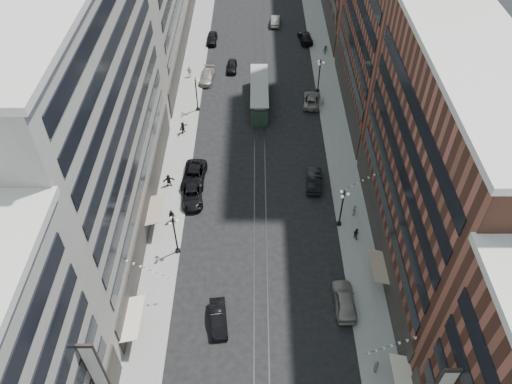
{
  "coord_description": "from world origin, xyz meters",
  "views": [
    {
      "loc": [
        -0.52,
        -6.92,
        43.82
      ],
      "look_at": [
        -0.5,
        32.48,
        5.0
      ],
      "focal_mm": 35.0,
      "sensor_mm": 36.0,
      "label": 1
    }
  ],
  "objects_px": {
    "car_5": "(219,318)",
    "car_12": "(305,37)",
    "car_2": "(192,195)",
    "pedestrian_extra_0": "(354,210)",
    "car_9": "(212,38)",
    "pedestrian_5": "(169,180)",
    "car_14": "(275,21)",
    "car_13": "(232,66)",
    "pedestrian_9": "(326,50)",
    "lamppost_se_mid": "(319,75)",
    "car_8": "(207,76)",
    "pedestrian_6": "(190,72)",
    "pedestrian_4": "(376,366)",
    "car_11": "(311,100)",
    "car_7": "(194,176)",
    "lamppost_se_far": "(342,207)",
    "pedestrian_extra_1": "(183,128)",
    "car_10": "(314,180)",
    "streetcar": "(259,95)",
    "pedestrian_2": "(172,217)",
    "car_4": "(344,300)",
    "pedestrian_7": "(356,233)",
    "pedestrian_8": "(322,101)"
  },
  "relations": [
    {
      "from": "car_12",
      "to": "pedestrian_8",
      "type": "bearing_deg",
      "value": 85.81
    },
    {
      "from": "car_13",
      "to": "car_10",
      "type": "bearing_deg",
      "value": -66.46
    },
    {
      "from": "car_12",
      "to": "car_11",
      "type": "bearing_deg",
      "value": 81.36
    },
    {
      "from": "car_13",
      "to": "pedestrian_9",
      "type": "relative_size",
      "value": 2.64
    },
    {
      "from": "car_11",
      "to": "pedestrian_5",
      "type": "relative_size",
      "value": 3.06
    },
    {
      "from": "pedestrian_5",
      "to": "car_9",
      "type": "bearing_deg",
      "value": 67.61
    },
    {
      "from": "car_9",
      "to": "car_11",
      "type": "relative_size",
      "value": 0.87
    },
    {
      "from": "lamppost_se_mid",
      "to": "pedestrian_9",
      "type": "xyz_separation_m",
      "value": [
        2.34,
        11.64,
        -2.18
      ]
    },
    {
      "from": "car_7",
      "to": "car_2",
      "type": "bearing_deg",
      "value": -85.76
    },
    {
      "from": "car_8",
      "to": "car_14",
      "type": "relative_size",
      "value": 1.11
    },
    {
      "from": "pedestrian_extra_1",
      "to": "car_13",
      "type": "bearing_deg",
      "value": 13.19
    },
    {
      "from": "lamppost_se_far",
      "to": "pedestrian_6",
      "type": "xyz_separation_m",
      "value": [
        -20.45,
        32.28,
        -2.04
      ]
    },
    {
      "from": "pedestrian_2",
      "to": "car_8",
      "type": "relative_size",
      "value": 0.36
    },
    {
      "from": "car_7",
      "to": "pedestrian_9",
      "type": "distance_m",
      "value": 37.73
    },
    {
      "from": "lamppost_se_far",
      "to": "car_13",
      "type": "xyz_separation_m",
      "value": [
        -13.7,
        34.59,
        -2.41
      ]
    },
    {
      "from": "car_14",
      "to": "pedestrian_extra_0",
      "type": "bearing_deg",
      "value": 102.75
    },
    {
      "from": "pedestrian_6",
      "to": "car_13",
      "type": "bearing_deg",
      "value": -157.77
    },
    {
      "from": "pedestrian_4",
      "to": "pedestrian_6",
      "type": "relative_size",
      "value": 0.92
    },
    {
      "from": "lamppost_se_far",
      "to": "car_5",
      "type": "bearing_deg",
      "value": -136.24
    },
    {
      "from": "lamppost_se_far",
      "to": "pedestrian_9",
      "type": "height_order",
      "value": "lamppost_se_far"
    },
    {
      "from": "lamppost_se_far",
      "to": "car_12",
      "type": "relative_size",
      "value": 1.05
    },
    {
      "from": "car_11",
      "to": "car_2",
      "type": "bearing_deg",
      "value": 58.13
    },
    {
      "from": "pedestrian_5",
      "to": "car_14",
      "type": "bearing_deg",
      "value": 54.04
    },
    {
      "from": "pedestrian_7",
      "to": "pedestrian_8",
      "type": "distance_m",
      "value": 26.06
    },
    {
      "from": "car_8",
      "to": "lamppost_se_mid",
      "type": "bearing_deg",
      "value": -5.68
    },
    {
      "from": "car_9",
      "to": "pedestrian_extra_1",
      "type": "xyz_separation_m",
      "value": [
        -2.38,
        -26.61,
        0.27
      ]
    },
    {
      "from": "pedestrian_6",
      "to": "pedestrian_4",
      "type": "bearing_deg",
      "value": 116.58
    },
    {
      "from": "car_2",
      "to": "streetcar",
      "type": "bearing_deg",
      "value": 61.19
    },
    {
      "from": "streetcar",
      "to": "pedestrian_extra_1",
      "type": "relative_size",
      "value": 6.75
    },
    {
      "from": "car_7",
      "to": "pedestrian_5",
      "type": "bearing_deg",
      "value": -159.54
    },
    {
      "from": "car_14",
      "to": "pedestrian_extra_1",
      "type": "distance_m",
      "value": 36.36
    },
    {
      "from": "car_5",
      "to": "car_12",
      "type": "bearing_deg",
      "value": 70.63
    },
    {
      "from": "pedestrian_4",
      "to": "car_7",
      "type": "height_order",
      "value": "pedestrian_4"
    },
    {
      "from": "car_2",
      "to": "pedestrian_extra_0",
      "type": "relative_size",
      "value": 3.46
    },
    {
      "from": "car_7",
      "to": "car_8",
      "type": "distance_m",
      "value": 23.75
    },
    {
      "from": "car_5",
      "to": "car_10",
      "type": "relative_size",
      "value": 0.91
    },
    {
      "from": "lamppost_se_mid",
      "to": "pedestrian_6",
      "type": "height_order",
      "value": "lamppost_se_mid"
    },
    {
      "from": "car_9",
      "to": "pedestrian_extra_0",
      "type": "bearing_deg",
      "value": -64.41
    },
    {
      "from": "car_13",
      "to": "car_14",
      "type": "bearing_deg",
      "value": 66.36
    },
    {
      "from": "car_10",
      "to": "pedestrian_7",
      "type": "relative_size",
      "value": 3.2
    },
    {
      "from": "lamppost_se_mid",
      "to": "car_8",
      "type": "bearing_deg",
      "value": 169.18
    },
    {
      "from": "car_13",
      "to": "pedestrian_9",
      "type": "distance_m",
      "value": 16.82
    },
    {
      "from": "streetcar",
      "to": "lamppost_se_mid",
      "type": "bearing_deg",
      "value": 18.62
    },
    {
      "from": "car_2",
      "to": "car_8",
      "type": "bearing_deg",
      "value": 83.38
    },
    {
      "from": "car_4",
      "to": "car_13",
      "type": "height_order",
      "value": "car_4"
    },
    {
      "from": "car_10",
      "to": "car_11",
      "type": "height_order",
      "value": "car_10"
    },
    {
      "from": "pedestrian_4",
      "to": "car_10",
      "type": "relative_size",
      "value": 0.34
    },
    {
      "from": "car_7",
      "to": "car_12",
      "type": "distance_m",
      "value": 40.52
    },
    {
      "from": "streetcar",
      "to": "car_5",
      "type": "distance_m",
      "value": 37.95
    },
    {
      "from": "car_9",
      "to": "car_5",
      "type": "bearing_deg",
      "value": -84.83
    }
  ]
}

